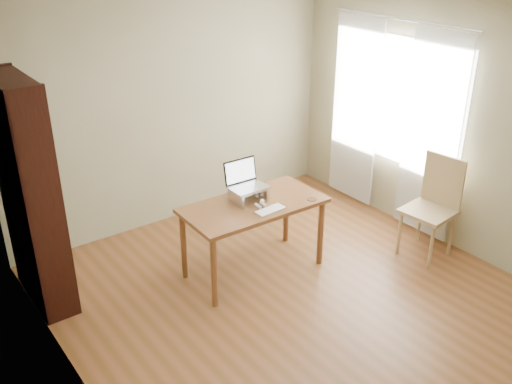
% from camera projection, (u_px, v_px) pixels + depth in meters
% --- Properties ---
extents(room, '(4.04, 4.54, 2.64)m').
position_uv_depth(room, '(311.00, 174.00, 4.71)').
color(room, brown).
rests_on(room, ground).
extents(bookshelf, '(0.30, 0.90, 2.10)m').
position_uv_depth(bookshelf, '(31.00, 195.00, 4.94)').
color(bookshelf, black).
rests_on(bookshelf, ground).
extents(curtains, '(0.03, 1.90, 2.25)m').
position_uv_depth(curtains, '(391.00, 122.00, 6.36)').
color(curtains, white).
rests_on(curtains, ground).
extents(desk, '(1.39, 0.72, 0.75)m').
position_uv_depth(desk, '(253.00, 213.00, 5.50)').
color(desk, brown).
rests_on(desk, ground).
extents(laptop_stand, '(0.32, 0.25, 0.13)m').
position_uv_depth(laptop_stand, '(248.00, 193.00, 5.48)').
color(laptop_stand, silver).
rests_on(laptop_stand, desk).
extents(laptop, '(0.36, 0.30, 0.25)m').
position_uv_depth(laptop, '(245.00, 180.00, 5.47)').
color(laptop, silver).
rests_on(laptop, laptop_stand).
extents(keyboard, '(0.31, 0.15, 0.02)m').
position_uv_depth(keyboard, '(270.00, 210.00, 5.31)').
color(keyboard, silver).
rests_on(keyboard, desk).
extents(coaster, '(0.10, 0.10, 0.01)m').
position_uv_depth(coaster, '(312.00, 199.00, 5.53)').
color(coaster, brown).
rests_on(coaster, desk).
extents(cat, '(0.23, 0.47, 0.14)m').
position_uv_depth(cat, '(249.00, 193.00, 5.52)').
color(cat, '#433C35').
rests_on(cat, desk).
extents(chair, '(0.51, 0.51, 1.06)m').
position_uv_depth(chair, '(435.00, 203.00, 5.85)').
color(chair, '#A48059').
rests_on(chair, ground).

